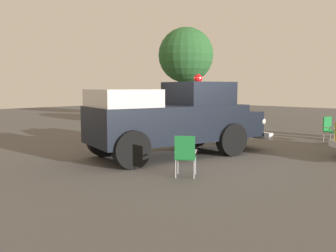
% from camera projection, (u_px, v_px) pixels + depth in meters
% --- Properties ---
extents(ground_plane, '(60.00, 60.00, 0.00)m').
position_uv_depth(ground_plane, '(196.00, 157.00, 11.17)').
color(ground_plane, '#514F4C').
extents(vintage_fire_truck, '(3.66, 6.30, 2.59)m').
position_uv_depth(vintage_fire_truck, '(174.00, 118.00, 11.31)').
color(vintage_fire_truck, black).
rests_on(vintage_fire_truck, ground).
extents(lawn_chair_by_car, '(0.60, 0.61, 1.02)m').
position_uv_depth(lawn_chair_by_car, '(330.00, 128.00, 13.91)').
color(lawn_chair_by_car, '#B7BABF').
rests_on(lawn_chair_by_car, ground).
extents(lawn_chair_spare, '(0.68, 0.69, 1.02)m').
position_uv_depth(lawn_chair_spare, '(185.00, 153.00, 8.56)').
color(lawn_chair_spare, '#B7BABF').
rests_on(lawn_chair_spare, ground).
extents(spectator_standing, '(0.65, 0.34, 1.68)m').
position_uv_depth(spectator_standing, '(116.00, 117.00, 14.68)').
color(spectator_standing, '#2D334C').
rests_on(spectator_standing, ground).
extents(oak_tree_right, '(3.73, 3.73, 6.20)m').
position_uv_depth(oak_tree_right, '(186.00, 56.00, 24.31)').
color(oak_tree_right, brown).
rests_on(oak_tree_right, ground).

